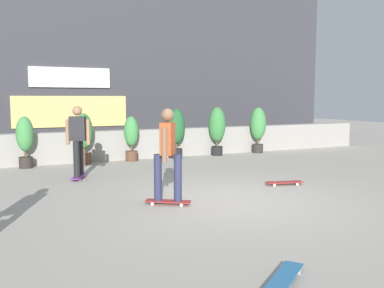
{
  "coord_description": "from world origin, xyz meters",
  "views": [
    {
      "loc": [
        -3.97,
        -6.7,
        1.87
      ],
      "look_at": [
        0.0,
        1.5,
        0.9
      ],
      "focal_mm": 40.2,
      "sensor_mm": 36.0,
      "label": 1
    }
  ],
  "objects": [
    {
      "name": "skateboard_aside",
      "position": [
        1.81,
        0.66,
        0.06
      ],
      "size": [
        0.82,
        0.4,
        0.08
      ],
      "color": "maroon",
      "rests_on": "ground"
    },
    {
      "name": "potted_plant_4",
      "position": [
        1.42,
        5.55,
        0.91
      ],
      "size": [
        0.54,
        0.54,
        1.55
      ],
      "color": "black",
      "rests_on": "ground"
    },
    {
      "name": "ground_plane",
      "position": [
        0.0,
        0.0,
        0.0
      ],
      "size": [
        48.0,
        48.0,
        0.0
      ],
      "primitive_type": "plane",
      "color": "#A8A093"
    },
    {
      "name": "building_backdrop",
      "position": [
        -0.0,
        10.0,
        3.25
      ],
      "size": [
        20.0,
        2.08,
        6.5
      ],
      "color": "#38383D",
      "rests_on": "ground"
    },
    {
      "name": "potted_plant_2",
      "position": [
        -1.44,
        5.55,
        0.83
      ],
      "size": [
        0.49,
        0.49,
        1.45
      ],
      "color": "brown",
      "rests_on": "ground"
    },
    {
      "name": "potted_plant_1",
      "position": [
        -3.01,
        5.55,
        0.79
      ],
      "size": [
        0.46,
        0.46,
        1.39
      ],
      "color": "#2D2823",
      "rests_on": "ground"
    },
    {
      "name": "skateboard_near_camera",
      "position": [
        -1.28,
        -3.32,
        0.06
      ],
      "size": [
        0.76,
        0.64,
        0.08
      ],
      "color": "#266699",
      "rests_on": "ground"
    },
    {
      "name": "skater_by_wall_right",
      "position": [
        -2.04,
        3.32,
        0.94
      ],
      "size": [
        0.52,
        0.81,
        1.7
      ],
      "color": "#72338C",
      "rests_on": "ground"
    },
    {
      "name": "potted_plant_6",
      "position": [
        4.48,
        5.55,
        0.91
      ],
      "size": [
        0.54,
        0.54,
        1.56
      ],
      "color": "#2D2823",
      "rests_on": "ground"
    },
    {
      "name": "planter_wall",
      "position": [
        0.0,
        6.0,
        0.45
      ],
      "size": [
        18.0,
        0.4,
        0.9
      ],
      "primitive_type": "cube",
      "color": "gray",
      "rests_on": "ground"
    },
    {
      "name": "potted_plant_5",
      "position": [
        2.87,
        5.55,
        0.93
      ],
      "size": [
        0.56,
        0.56,
        1.59
      ],
      "color": "black",
      "rests_on": "ground"
    },
    {
      "name": "skater_by_wall_left",
      "position": [
        -1.12,
        0.17,
        0.94
      ],
      "size": [
        0.76,
        0.63,
        1.7
      ],
      "color": "maroon",
      "rests_on": "ground"
    },
    {
      "name": "potted_plant_3",
      "position": [
        -0.05,
        5.55,
        0.75
      ],
      "size": [
        0.44,
        0.44,
        1.34
      ],
      "color": "brown",
      "rests_on": "ground"
    }
  ]
}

